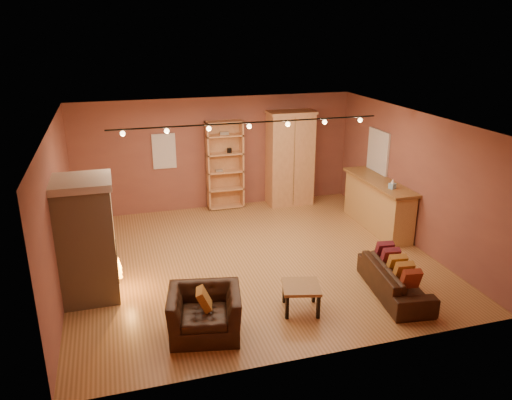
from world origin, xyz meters
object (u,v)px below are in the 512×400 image
object	(u,v)px
bar_counter	(378,204)
coffee_table	(301,289)
fireplace	(87,240)
loveseat	(396,274)
bookcase	(224,164)
armchair	(204,306)
armoire	(290,158)

from	to	relation	value
bar_counter	coffee_table	bearing A→B (deg)	-136.42
fireplace	coffee_table	world-z (taller)	fireplace
loveseat	coffee_table	xyz separation A→B (m)	(-1.76, -0.04, 0.01)
bookcase	armchair	xyz separation A→B (m)	(-1.56, -5.38, -0.66)
bookcase	bar_counter	world-z (taller)	bookcase
bar_counter	fireplace	bearing A→B (deg)	-167.61
bar_counter	armchair	world-z (taller)	bar_counter
bookcase	bar_counter	distance (m)	3.88
bar_counter	armchair	xyz separation A→B (m)	(-4.59, -3.02, -0.11)
armchair	coffee_table	distance (m)	1.64
coffee_table	fireplace	bearing A→B (deg)	156.12
coffee_table	armoire	bearing A→B (deg)	72.09
fireplace	bookcase	bearing A→B (deg)	49.33
bookcase	armchair	size ratio (longest dim) A/B	1.87
fireplace	bookcase	size ratio (longest dim) A/B	0.95
fireplace	loveseat	xyz separation A→B (m)	(5.04, -1.41, -0.68)
armchair	coffee_table	xyz separation A→B (m)	(1.63, 0.20, -0.09)
loveseat	armchair	world-z (taller)	armchair
bookcase	coffee_table	bearing A→B (deg)	-89.23
bookcase	loveseat	bearing A→B (deg)	-70.39
fireplace	bookcase	xyz separation A→B (m)	(3.21, 3.73, 0.08)
fireplace	armchair	xyz separation A→B (m)	(1.65, -1.65, -0.59)
fireplace	bar_counter	distance (m)	6.41
armoire	fireplace	bearing A→B (deg)	-144.09
armoire	coffee_table	bearing A→B (deg)	-107.91
bookcase	armoire	xyz separation A→B (m)	(1.68, -0.19, 0.08)
bookcase	armoire	distance (m)	1.70
bookcase	loveseat	xyz separation A→B (m)	(1.83, -5.14, -0.76)
armchair	armoire	bearing A→B (deg)	69.18
fireplace	armoire	xyz separation A→B (m)	(4.89, 3.54, 0.16)
armoire	loveseat	world-z (taller)	armoire
fireplace	armchair	bearing A→B (deg)	-44.98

